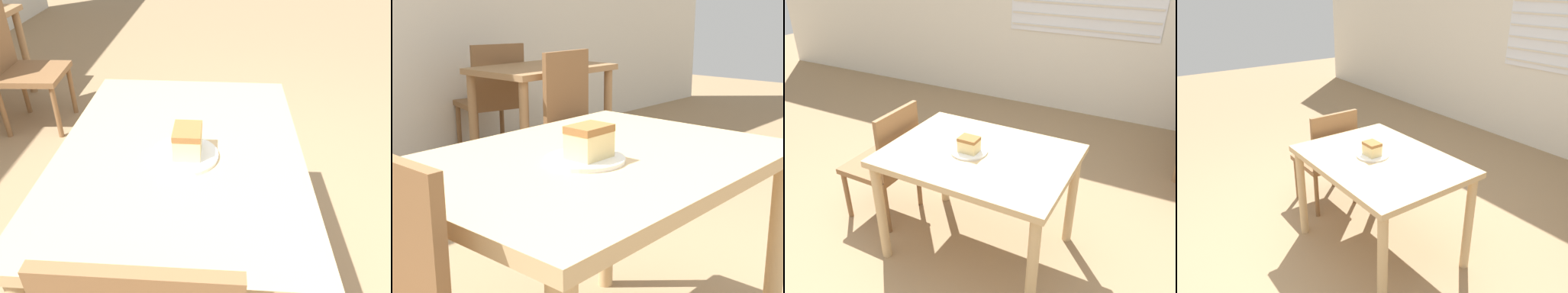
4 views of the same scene
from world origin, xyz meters
TOP-DOWN VIEW (x-y plane):
  - ground_plane at (0.00, 0.00)m, footprint 14.00×14.00m
  - dining_table_near at (-0.00, 0.39)m, footprint 1.10×0.81m
  - chair_far_corner at (1.37, 1.65)m, footprint 0.45×0.45m
  - plate at (-0.06, 0.37)m, footprint 0.22×0.22m
  - cake_slice at (-0.05, 0.36)m, footprint 0.11×0.09m

SIDE VIEW (x-z plane):
  - ground_plane at x=0.00m, z-range 0.00..0.00m
  - chair_far_corner at x=1.37m, z-range 0.03..0.90m
  - dining_table_near at x=0.00m, z-range 0.27..1.00m
  - plate at x=-0.06m, z-range 0.73..0.74m
  - cake_slice at x=-0.05m, z-range 0.74..0.83m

